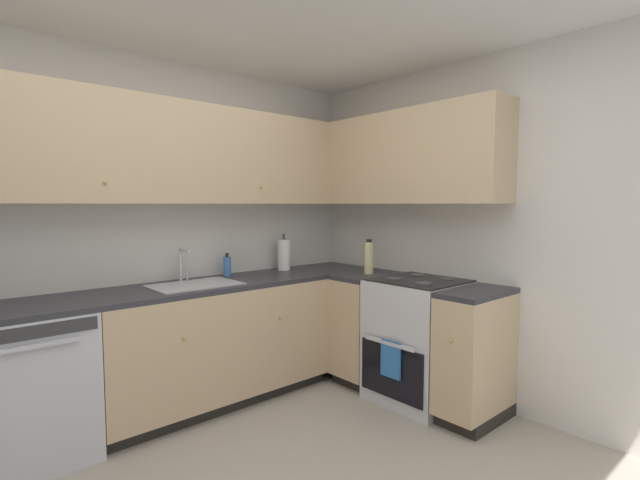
{
  "coord_description": "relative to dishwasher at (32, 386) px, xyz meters",
  "views": [
    {
      "loc": [
        -1.2,
        -1.58,
        1.47
      ],
      "look_at": [
        0.98,
        0.88,
        1.21
      ],
      "focal_mm": 25.72,
      "sensor_mm": 36.0,
      "label": 1
    }
  ],
  "objects": [
    {
      "name": "lower_cabinets_right",
      "position": [
        2.32,
        -0.92,
        0.0
      ],
      "size": [
        0.62,
        1.3,
        0.87
      ],
      "color": "tan",
      "rests_on": "ground_plane"
    },
    {
      "name": "lower_cabinets_back",
      "position": [
        1.16,
        0.0,
        0.0
      ],
      "size": [
        1.71,
        0.62,
        0.87
      ],
      "color": "tan",
      "rests_on": "ground_plane"
    },
    {
      "name": "oil_bottle",
      "position": [
        2.32,
        -0.48,
        0.6
      ],
      "size": [
        0.08,
        0.08,
        0.28
      ],
      "color": "beige",
      "rests_on": "countertop_right"
    },
    {
      "name": "faucet",
      "position": [
        1.01,
        0.18,
        0.61
      ],
      "size": [
        0.07,
        0.16,
        0.25
      ],
      "color": "silver",
      "rests_on": "countertop_back"
    },
    {
      "name": "countertop_right",
      "position": [
        2.32,
        -0.92,
        0.45
      ],
      "size": [
        0.6,
        1.3,
        0.03
      ],
      "color": "#2D2D33",
      "rests_on": "lower_cabinets_right"
    },
    {
      "name": "sink",
      "position": [
        1.0,
        -0.03,
        0.43
      ],
      "size": [
        0.6,
        0.4,
        0.1
      ],
      "color": "#B7B7BC",
      "rests_on": "countertop_back"
    },
    {
      "name": "wall_right",
      "position": [
        2.64,
        -1.43,
        0.83
      ],
      "size": [
        0.05,
        3.55,
        2.52
      ],
      "primitive_type": "cube",
      "color": "silver",
      "rests_on": "ground_plane"
    },
    {
      "name": "dishwasher",
      "position": [
        0.0,
        0.0,
        0.0
      ],
      "size": [
        0.6,
        0.63,
        0.87
      ],
      "color": "silver",
      "rests_on": "ground_plane"
    },
    {
      "name": "upper_cabinets_back",
      "position": [
        1.0,
        0.14,
        1.4
      ],
      "size": [
        2.6,
        0.34,
        0.71
      ],
      "color": "tan"
    },
    {
      "name": "oven_range",
      "position": [
        2.34,
        -0.98,
        0.02
      ],
      "size": [
        0.68,
        0.62,
        1.05
      ],
      "color": "silver",
      "rests_on": "ground_plane"
    },
    {
      "name": "soap_bottle",
      "position": [
        1.38,
        0.18,
        0.55
      ],
      "size": [
        0.06,
        0.06,
        0.18
      ],
      "color": "#3F72BF",
      "rests_on": "countertop_back"
    },
    {
      "name": "paper_towel_roll",
      "position": [
        1.93,
        0.16,
        0.6
      ],
      "size": [
        0.11,
        0.11,
        0.33
      ],
      "color": "white",
      "rests_on": "countertop_back"
    },
    {
      "name": "upper_cabinets_right",
      "position": [
        2.46,
        -0.63,
        1.4
      ],
      "size": [
        0.32,
        1.85,
        0.71
      ],
      "color": "tan"
    },
    {
      "name": "wall_back",
      "position": [
        0.74,
        0.33,
        0.83
      ],
      "size": [
        3.86,
        0.05,
        2.52
      ],
      "primitive_type": "cube",
      "color": "silver",
      "rests_on": "ground_plane"
    },
    {
      "name": "countertop_back",
      "position": [
        1.16,
        0.0,
        0.45
      ],
      "size": [
        2.92,
        0.6,
        0.03
      ],
      "primitive_type": "cube",
      "color": "#2D2D33",
      "rests_on": "lower_cabinets_back"
    }
  ]
}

